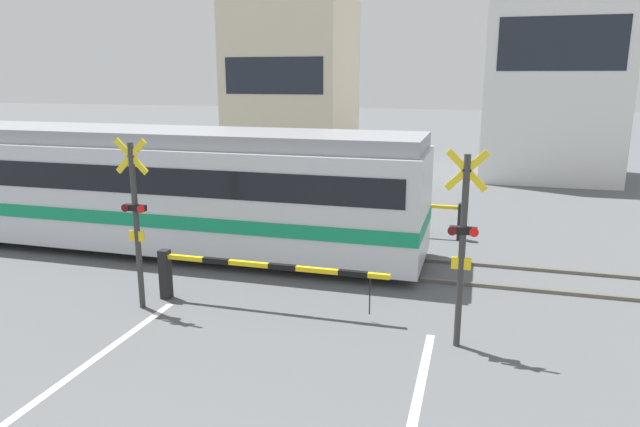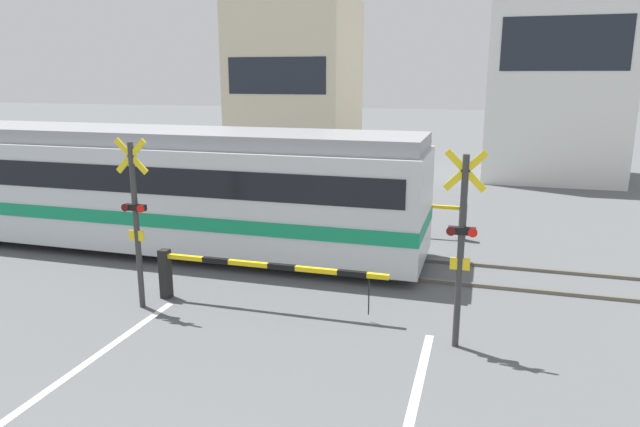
% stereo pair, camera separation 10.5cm
% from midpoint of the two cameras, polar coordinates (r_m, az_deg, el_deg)
% --- Properties ---
extents(rail_track_near, '(50.00, 0.10, 0.08)m').
position_cam_midpoint_polar(rail_track_near, '(13.34, 0.69, -5.76)').
color(rail_track_near, '#5B564C').
rests_on(rail_track_near, ground_plane).
extents(rail_track_far, '(50.00, 0.10, 0.08)m').
position_cam_midpoint_polar(rail_track_far, '(14.66, 2.15, -3.97)').
color(rail_track_far, '#5B564C').
rests_on(rail_track_far, ground_plane).
extents(commuter_train, '(15.37, 2.87, 3.15)m').
position_cam_midpoint_polar(commuter_train, '(15.85, -18.40, 2.81)').
color(commuter_train, silver).
rests_on(commuter_train, ground_plane).
extents(crossing_barrier_near, '(4.72, 0.20, 1.03)m').
position_cam_midpoint_polar(crossing_barrier_near, '(11.45, -9.56, -5.58)').
color(crossing_barrier_near, black).
rests_on(crossing_barrier_near, ground_plane).
extents(crossing_barrier_far, '(4.72, 0.20, 1.03)m').
position_cam_midpoint_polar(crossing_barrier_far, '(16.37, 8.98, 0.26)').
color(crossing_barrier_far, black).
rests_on(crossing_barrier_far, ground_plane).
extents(crossing_signal_left, '(0.68, 0.15, 3.35)m').
position_cam_midpoint_polar(crossing_signal_left, '(11.43, -18.20, -0.32)').
color(crossing_signal_left, '#333333').
rests_on(crossing_signal_left, ground_plane).
extents(crossing_signal_right, '(0.68, 0.15, 3.35)m').
position_cam_midpoint_polar(crossing_signal_right, '(9.54, 13.76, -2.69)').
color(crossing_signal_right, '#333333').
rests_on(crossing_signal_right, ground_plane).
extents(pedestrian, '(0.38, 0.22, 1.63)m').
position_cam_midpoint_polar(pedestrian, '(18.89, 3.88, 2.79)').
color(pedestrian, brown).
rests_on(pedestrian, ground_plane).
extents(building_left_of_street, '(5.54, 5.67, 8.16)m').
position_cam_midpoint_polar(building_left_of_street, '(29.09, -2.80, 12.80)').
color(building_left_of_street, beige).
rests_on(building_left_of_street, ground_plane).
extents(building_right_of_street, '(5.68, 5.67, 10.36)m').
position_cam_midpoint_polar(building_right_of_street, '(27.73, 22.14, 14.09)').
color(building_right_of_street, white).
rests_on(building_right_of_street, ground_plane).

